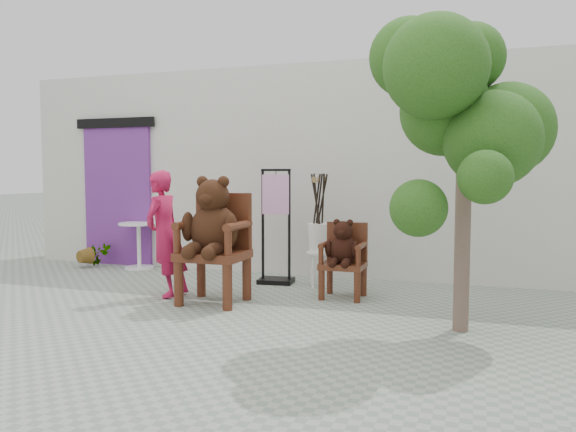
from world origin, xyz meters
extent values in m
plane|color=gray|center=(0.00, 0.00, 0.00)|extent=(60.00, 60.00, 0.00)
cube|color=silver|center=(0.00, 3.10, 1.50)|extent=(9.00, 1.00, 3.00)
cube|color=#6A2B83|center=(-3.00, 2.58, 1.10)|extent=(1.20, 0.08, 2.20)
cube|color=black|center=(-3.00, 2.54, 2.25)|extent=(1.40, 0.06, 0.15)
cylinder|color=#421C0E|center=(-0.64, 0.35, 0.25)|extent=(0.11, 0.11, 0.49)
cylinder|color=#421C0E|center=(-0.64, 0.88, 0.25)|extent=(0.11, 0.11, 0.49)
cylinder|color=#421C0E|center=(-0.06, 0.35, 0.25)|extent=(0.11, 0.11, 0.49)
cylinder|color=#421C0E|center=(-0.06, 0.88, 0.25)|extent=(0.11, 0.11, 0.49)
cube|color=#421C0E|center=(-0.35, 0.62, 0.54)|extent=(0.70, 0.64, 0.09)
cube|color=#421C0E|center=(-0.35, 0.89, 0.91)|extent=(0.67, 0.09, 0.64)
cylinder|color=#421C0E|center=(-0.65, 0.89, 0.91)|extent=(0.09, 0.09, 0.64)
cylinder|color=#421C0E|center=(-0.65, 0.35, 0.73)|extent=(0.08, 0.08, 0.29)
cylinder|color=#421C0E|center=(-0.65, 0.62, 0.88)|extent=(0.09, 0.61, 0.09)
cylinder|color=#421C0E|center=(-0.04, 0.89, 0.91)|extent=(0.09, 0.09, 0.64)
cylinder|color=#421C0E|center=(-0.04, 0.35, 0.73)|extent=(0.08, 0.08, 0.29)
cylinder|color=#421C0E|center=(-0.04, 0.62, 0.88)|extent=(0.09, 0.61, 0.09)
ellipsoid|color=black|center=(-0.35, 0.64, 0.82)|extent=(0.55, 0.47, 0.58)
sphere|color=black|center=(-0.35, 0.62, 1.21)|extent=(0.37, 0.37, 0.37)
ellipsoid|color=black|center=(-0.35, 0.47, 1.18)|extent=(0.17, 0.13, 0.13)
sphere|color=black|center=(-0.48, 0.63, 1.36)|extent=(0.13, 0.13, 0.13)
sphere|color=black|center=(-0.22, 0.63, 1.36)|extent=(0.13, 0.13, 0.13)
ellipsoid|color=black|center=(-0.61, 0.52, 0.86)|extent=(0.13, 0.18, 0.33)
ellipsoid|color=black|center=(-0.47, 0.39, 0.63)|extent=(0.16, 0.33, 0.16)
sphere|color=black|center=(-0.47, 0.27, 0.61)|extent=(0.16, 0.16, 0.16)
ellipsoid|color=black|center=(-0.09, 0.52, 0.86)|extent=(0.13, 0.18, 0.33)
ellipsoid|color=black|center=(-0.23, 0.39, 0.63)|extent=(0.16, 0.33, 0.16)
sphere|color=black|center=(-0.23, 0.27, 0.61)|extent=(0.16, 0.16, 0.16)
cylinder|color=#421C0E|center=(0.76, 1.15, 0.17)|extent=(0.07, 0.07, 0.35)
cylinder|color=#421C0E|center=(0.76, 1.52, 0.17)|extent=(0.07, 0.07, 0.35)
cylinder|color=#421C0E|center=(1.18, 1.15, 0.17)|extent=(0.07, 0.07, 0.35)
cylinder|color=#421C0E|center=(1.18, 1.52, 0.17)|extent=(0.07, 0.07, 0.35)
cube|color=#421C0E|center=(0.97, 1.34, 0.38)|extent=(0.50, 0.46, 0.07)
cube|color=#421C0E|center=(0.97, 1.53, 0.64)|extent=(0.47, 0.07, 0.46)
cylinder|color=#421C0E|center=(0.75, 1.53, 0.64)|extent=(0.07, 0.07, 0.46)
cylinder|color=#421C0E|center=(0.75, 1.15, 0.52)|extent=(0.06, 0.06, 0.21)
cylinder|color=#421C0E|center=(0.75, 1.34, 0.62)|extent=(0.07, 0.43, 0.07)
cylinder|color=#421C0E|center=(1.19, 1.53, 0.64)|extent=(0.07, 0.07, 0.46)
cylinder|color=#421C0E|center=(1.19, 1.15, 0.52)|extent=(0.06, 0.06, 0.21)
cylinder|color=#421C0E|center=(1.19, 1.34, 0.62)|extent=(0.07, 0.43, 0.07)
ellipsoid|color=black|center=(0.97, 1.34, 0.56)|extent=(0.34, 0.29, 0.35)
sphere|color=black|center=(0.97, 1.33, 0.79)|extent=(0.22, 0.22, 0.22)
ellipsoid|color=black|center=(0.97, 1.24, 0.77)|extent=(0.10, 0.08, 0.08)
sphere|color=black|center=(0.89, 1.33, 0.89)|extent=(0.08, 0.08, 0.08)
sphere|color=black|center=(1.05, 1.33, 0.89)|extent=(0.08, 0.08, 0.08)
ellipsoid|color=black|center=(0.81, 1.27, 0.58)|extent=(0.08, 0.11, 0.20)
ellipsoid|color=black|center=(0.90, 1.19, 0.44)|extent=(0.10, 0.20, 0.10)
sphere|color=black|center=(0.90, 1.11, 0.43)|extent=(0.10, 0.10, 0.10)
ellipsoid|color=black|center=(1.13, 1.27, 0.58)|extent=(0.08, 0.11, 0.20)
ellipsoid|color=black|center=(1.04, 1.19, 0.44)|extent=(0.10, 0.20, 0.10)
sphere|color=black|center=(1.04, 1.11, 0.43)|extent=(0.10, 0.10, 0.10)
imported|color=#B41642|center=(-1.04, 0.76, 0.74)|extent=(0.39, 0.56, 1.48)
cylinder|color=white|center=(-2.47, 2.33, 0.69)|extent=(0.60, 0.60, 0.03)
cylinder|color=white|center=(-2.47, 2.33, 0.35)|extent=(0.06, 0.06, 0.68)
cylinder|color=white|center=(-2.47, 2.33, 0.01)|extent=(0.44, 0.44, 0.03)
cube|color=black|center=(-0.26, 1.91, 0.75)|extent=(0.03, 0.03, 1.50)
cube|color=black|center=(0.10, 1.95, 0.75)|extent=(0.03, 0.03, 1.50)
cube|color=black|center=(-0.08, 1.93, 1.50)|extent=(0.40, 0.07, 0.03)
cube|color=black|center=(-0.08, 1.93, 0.03)|extent=(0.48, 0.40, 0.06)
cube|color=#E29BD2|center=(-0.08, 1.92, 1.18)|extent=(0.36, 0.08, 0.52)
cylinder|color=black|center=(-0.08, 1.93, 1.47)|extent=(0.01, 0.01, 0.08)
cylinder|color=white|center=(0.52, 1.89, 0.44)|extent=(0.32, 0.32, 0.03)
cylinder|color=white|center=(0.61, 1.97, 0.22)|extent=(0.03, 0.03, 0.44)
cylinder|color=white|center=(0.44, 1.97, 0.22)|extent=(0.03, 0.03, 0.44)
cylinder|color=white|center=(0.44, 1.80, 0.22)|extent=(0.03, 0.03, 0.44)
cylinder|color=white|center=(0.61, 1.80, 0.22)|extent=(0.03, 0.03, 0.44)
cylinder|color=black|center=(0.50, 1.93, 1.05)|extent=(0.11, 0.06, 0.80)
cylinder|color=olive|center=(0.49, 1.96, 1.38)|extent=(0.04, 0.04, 0.07)
cylinder|color=black|center=(0.50, 1.84, 1.05)|extent=(0.11, 0.06, 0.80)
cylinder|color=olive|center=(0.49, 1.81, 1.38)|extent=(0.04, 0.04, 0.07)
cylinder|color=black|center=(0.54, 1.93, 1.05)|extent=(0.19, 0.08, 0.79)
cylinder|color=olive|center=(0.56, 2.00, 1.38)|extent=(0.05, 0.04, 0.08)
cylinder|color=black|center=(0.50, 1.84, 1.05)|extent=(0.18, 0.09, 0.79)
cylinder|color=olive|center=(0.48, 1.78, 1.38)|extent=(0.05, 0.04, 0.08)
cylinder|color=black|center=(0.56, 1.91, 1.05)|extent=(0.08, 0.10, 0.80)
cylinder|color=olive|center=(0.59, 1.93, 1.38)|extent=(0.04, 0.04, 0.08)
cylinder|color=black|center=(0.48, 1.91, 1.05)|extent=(0.09, 0.16, 0.79)
cylinder|color=olive|center=(0.43, 1.93, 1.38)|extent=(0.04, 0.05, 0.08)
cylinder|color=brown|center=(2.32, 0.35, 1.24)|extent=(0.14, 0.14, 2.49)
sphere|color=#193F11|center=(2.07, 0.09, 2.37)|extent=(0.92, 0.92, 0.92)
sphere|color=#193F11|center=(2.69, 0.66, 1.87)|extent=(0.86, 0.86, 0.86)
sphere|color=#193F11|center=(2.12, -0.03, 2.36)|extent=(0.63, 0.63, 0.63)
sphere|color=#193F11|center=(2.13, 0.58, 2.05)|extent=(0.87, 0.87, 0.87)
sphere|color=#193F11|center=(2.34, 0.66, 2.54)|extent=(0.66, 0.66, 0.66)
sphere|color=#193F11|center=(2.55, 0.36, 1.76)|extent=(0.87, 0.87, 0.87)
sphere|color=#193F11|center=(1.79, 0.52, 2.55)|extent=(0.76, 0.76, 0.76)
sphere|color=#193F11|center=(1.96, -0.10, 1.15)|extent=(0.50, 0.50, 0.50)
sphere|color=#193F11|center=(2.49, -0.19, 1.42)|extent=(0.44, 0.44, 0.44)
imported|color=#193F11|center=(-3.23, 2.22, 0.22)|extent=(0.49, 0.46, 0.45)
camera|label=1|loc=(2.45, -5.00, 1.44)|focal=35.00mm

